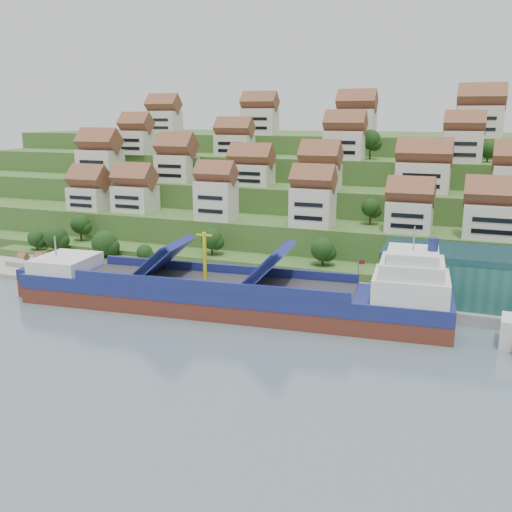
% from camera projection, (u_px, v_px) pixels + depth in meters
% --- Properties ---
extents(ground, '(300.00, 300.00, 0.00)m').
position_uv_depth(ground, '(254.00, 314.00, 110.78)').
color(ground, slate).
rests_on(ground, ground).
extents(quay, '(180.00, 14.00, 2.20)m').
position_uv_depth(quay, '(371.00, 298.00, 117.07)').
color(quay, gray).
rests_on(quay, ground).
extents(pebble_beach, '(45.00, 20.00, 1.00)m').
position_uv_depth(pebble_beach, '(55.00, 269.00, 141.86)').
color(pebble_beach, gray).
rests_on(pebble_beach, ground).
extents(hillside, '(260.00, 128.00, 31.00)m').
position_uv_depth(hillside, '(360.00, 193.00, 201.94)').
color(hillside, '#2D4C1E').
rests_on(hillside, ground).
extents(hillside_village, '(154.31, 62.24, 29.32)m').
position_uv_depth(hillside_village, '(323.00, 162.00, 161.53)').
color(hillside_village, beige).
rests_on(hillside_village, ground).
extents(hillside_trees, '(139.97, 62.81, 30.56)m').
position_uv_depth(hillside_trees, '(278.00, 203.00, 148.07)').
color(hillside_trees, '#1A3A13').
rests_on(hillside_trees, ground).
extents(flagpole, '(1.28, 0.16, 8.00)m').
position_uv_depth(flagpole, '(359.00, 276.00, 111.82)').
color(flagpole, gray).
rests_on(flagpole, quay).
extents(beach_huts, '(14.40, 3.70, 2.20)m').
position_uv_depth(beach_huts, '(45.00, 263.00, 141.05)').
color(beach_huts, white).
rests_on(beach_huts, pebble_beach).
extents(cargo_ship, '(85.34, 20.59, 18.83)m').
position_uv_depth(cargo_ship, '(238.00, 296.00, 110.81)').
color(cargo_ship, '#57261A').
rests_on(cargo_ship, ground).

